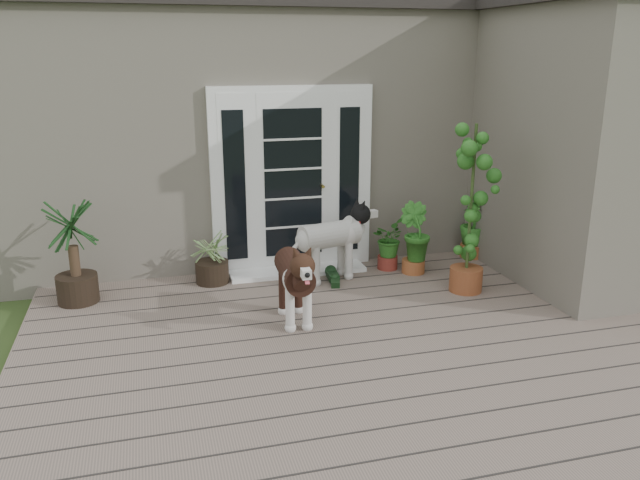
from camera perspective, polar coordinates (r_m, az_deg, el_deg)
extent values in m
cube|color=#6B5B4C|center=(5.84, 4.53, -9.63)|extent=(6.20, 4.60, 0.12)
cube|color=#665E54|center=(9.41, -4.16, 9.92)|extent=(7.40, 4.00, 3.10)
cube|color=#2D2826|center=(9.36, -4.39, 20.00)|extent=(7.60, 4.20, 0.20)
cube|color=#665E54|center=(7.73, 22.71, 7.24)|extent=(1.60, 2.40, 3.10)
cube|color=white|center=(7.44, -2.49, 5.41)|extent=(1.90, 0.14, 2.15)
cube|color=white|center=(7.53, -2.05, -2.74)|extent=(1.60, 0.40, 0.05)
imported|color=#215317|center=(7.63, 6.12, -0.69)|extent=(0.56, 0.56, 0.53)
imported|color=#1E5819|center=(7.52, 8.44, -0.67)|extent=(0.57, 0.57, 0.62)
imported|color=#22601B|center=(8.25, 13.57, 0.61)|extent=(0.47, 0.47, 0.62)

